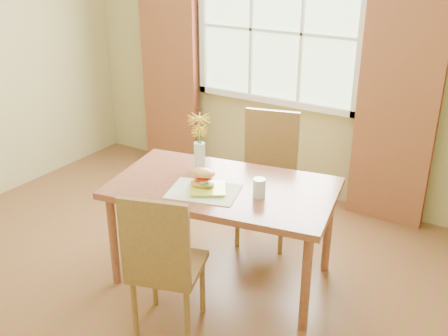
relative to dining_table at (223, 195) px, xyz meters
name	(u,v)px	position (x,y,z in m)	size (l,w,h in m)	color
room	(139,98)	(-0.42, -0.31, 0.69)	(4.24, 3.84, 2.74)	brown
window	(277,31)	(-0.42, 1.57, 0.84)	(1.62, 0.06, 1.32)	#B4DBA5
curtain_left	(169,63)	(-1.57, 1.47, 0.44)	(0.65, 0.08, 2.20)	maroon
curtain_right	(399,97)	(0.73, 1.47, 0.44)	(0.65, 0.08, 2.20)	maroon
dining_table	(223,195)	(0.00, 0.00, 0.00)	(1.63, 1.11, 0.73)	brown
chair_near	(163,260)	(0.03, -0.70, -0.12)	(0.51, 0.51, 0.98)	olive
chair_far	(268,170)	(-0.02, 0.71, -0.09)	(0.53, 0.53, 1.04)	olive
placemat	(204,191)	(-0.05, -0.15, 0.08)	(0.45, 0.33, 0.01)	beige
plate	(208,189)	(-0.04, -0.13, 0.09)	(0.23, 0.23, 0.01)	#C4D635
croissant_sandwich	(203,178)	(-0.08, -0.12, 0.16)	(0.19, 0.15, 0.13)	gold
water_glass	(259,188)	(0.29, -0.02, 0.13)	(0.08, 0.08, 0.12)	silver
flower_vase	(199,137)	(-0.28, 0.14, 0.32)	(0.17, 0.17, 0.41)	silver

